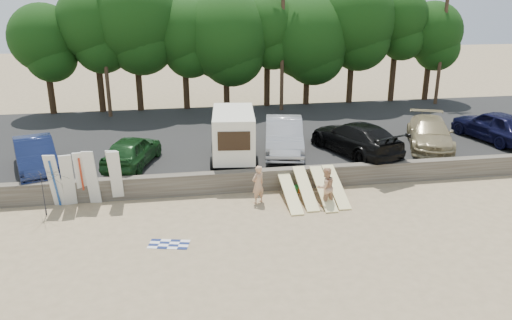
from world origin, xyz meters
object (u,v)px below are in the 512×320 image
at_px(box_trailer, 234,134).
at_px(cooler, 295,189).
at_px(car_3, 355,138).
at_px(car_5, 495,126).
at_px(car_2, 284,136).
at_px(car_0, 35,155).
at_px(beachgoer_b, 326,187).
at_px(car_4, 430,133).
at_px(beach_umbrella, 44,194).
at_px(car_1, 132,151).
at_px(beachgoer_a, 258,184).

distance_m(box_trailer, cooler, 4.35).
xyz_separation_m(car_3, car_5, (8.67, 0.86, 0.05)).
xyz_separation_m(car_2, cooler, (-0.32, -3.98, -1.44)).
height_order(car_0, beachgoer_b, car_0).
xyz_separation_m(car_0, beachgoer_b, (12.97, -4.70, -0.62)).
relative_size(car_3, cooler, 15.36).
xyz_separation_m(car_5, cooler, (-12.67, -4.00, -1.43)).
xyz_separation_m(car_4, beach_umbrella, (-19.36, -4.29, -0.50)).
bearing_deg(cooler, car_1, 135.29).
xyz_separation_m(car_0, beachgoer_a, (10.12, -3.90, -0.63)).
bearing_deg(car_4, car_3, -153.07).
xyz_separation_m(car_2, car_3, (3.69, -0.85, -0.06)).
height_order(car_2, beachgoer_a, car_2).
distance_m(box_trailer, car_4, 11.00).
relative_size(car_0, beach_umbrella, 2.22).
bearing_deg(car_1, beach_umbrella, 66.83).
relative_size(car_2, cooler, 14.45).
distance_m(beachgoer_a, cooler, 2.23).
bearing_deg(car_1, car_3, -161.78).
bearing_deg(cooler, beach_umbrella, 161.51).
relative_size(car_0, car_5, 0.93).
distance_m(car_1, beach_umbrella, 5.12).
height_order(car_3, cooler, car_3).
xyz_separation_m(beachgoer_a, cooler, (1.92, 0.89, -0.72)).
bearing_deg(car_1, car_2, -155.53).
relative_size(car_1, car_2, 0.81).
distance_m(car_1, car_3, 11.54).
distance_m(car_0, car_5, 24.73).
bearing_deg(cooler, car_3, 15.60).
height_order(car_4, beachgoer_b, car_4).
xyz_separation_m(car_4, car_5, (4.21, 0.46, 0.11)).
relative_size(box_trailer, beach_umbrella, 1.93).
xyz_separation_m(car_3, cooler, (-4.00, -3.13, -1.39)).
bearing_deg(car_3, beachgoer_a, 14.81).
height_order(car_4, beachgoer_a, car_4).
xyz_separation_m(box_trailer, car_4, (10.97, 0.58, -0.65)).
height_order(box_trailer, car_5, box_trailer).
bearing_deg(car_1, car_0, 18.91).
relative_size(car_2, beach_umbrella, 2.51).
height_order(beachgoer_a, beachgoer_b, beachgoer_b).
relative_size(car_2, car_3, 0.94).
bearing_deg(beach_umbrella, car_3, 14.61).
relative_size(car_5, cooler, 13.78).
bearing_deg(box_trailer, car_0, -173.90).
bearing_deg(car_5, car_2, -11.81).
relative_size(box_trailer, beachgoer_b, 2.39).
height_order(car_1, cooler, car_1).
relative_size(car_3, beach_umbrella, 2.66).
bearing_deg(beach_umbrella, car_1, 48.83).
xyz_separation_m(car_0, car_3, (16.04, 0.12, 0.04)).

